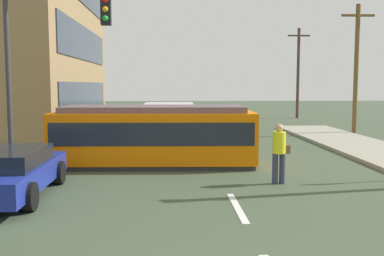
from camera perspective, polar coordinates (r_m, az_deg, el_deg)
The scene contains 11 objects.
ground_plane at distance 13.99m, azimuth 3.38°, elevation -5.72°, with size 120.00×120.00×0.00m, color #3F4C36.
lane_stripe_2 at distance 10.13m, azimuth 5.85°, elevation -10.13°, with size 0.16×2.40×0.01m, color silver.
lane_stripe_3 at distance 21.30m, azimuth 1.24°, elevation -1.77°, with size 0.16×2.40×0.01m, color silver.
lane_stripe_4 at distance 27.25m, azimuth 0.35°, elevation -0.15°, with size 0.16×2.40×0.01m, color silver.
streetcar_tram at distance 15.18m, azimuth -4.86°, elevation -0.83°, with size 6.83×2.74×2.03m.
city_bus at distance 22.10m, azimuth -3.03°, elevation 1.12°, with size 2.62×5.05×1.78m.
pedestrian_crossing at distance 12.47m, azimuth 11.18°, elevation -2.81°, with size 0.51×0.36×1.67m.
parked_sedan_mid at distance 11.76m, azimuth -22.76°, elevation -5.23°, with size 2.12×4.44×1.19m.
traffic_light_mast at distance 13.26m, azimuth -18.07°, elevation 9.73°, with size 2.98×0.33×5.38m.
utility_pole_mid at distance 25.92m, azimuth 20.41°, elevation 7.39°, with size 1.80×0.24×7.06m.
utility_pole_far at distance 37.40m, azimuth 13.52°, elevation 7.12°, with size 1.80×0.24×7.29m.
Camera 1 is at (-1.49, -3.64, 2.75)m, focal length 41.38 mm.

